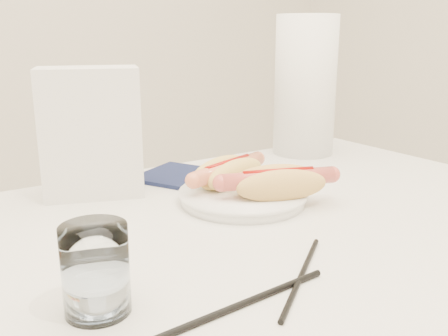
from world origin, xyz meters
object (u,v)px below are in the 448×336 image
table (233,284)px  paper_towel_roll (305,86)px  plate (243,198)px  hotdog_left (228,173)px  hotdog_right (278,183)px  napkin_box (91,133)px  water_glass (96,270)px

table → paper_towel_roll: bearing=38.0°
plate → hotdog_left: size_ratio=1.15×
hotdog_right → napkin_box: 0.32m
hotdog_left → napkin_box: size_ratio=0.82×
hotdog_left → hotdog_right: hotdog_right is taller
hotdog_right → paper_towel_roll: paper_towel_roll is taller
plate → water_glass: (-0.31, -0.18, 0.04)m
table → water_glass: size_ratio=13.31×
hotdog_right → water_glass: (-0.34, -0.14, 0.01)m
table → plate: plate is taller
hotdog_right → plate: bearing=141.3°
table → napkin_box: (-0.08, 0.30, 0.17)m
table → napkin_box: size_ratio=5.66×
table → plate: bearing=49.8°
table → hotdog_left: (0.11, 0.17, 0.10)m
hotdog_left → napkin_box: napkin_box is taller
hotdog_left → water_glass: 0.39m
plate → hotdog_right: hotdog_right is taller
table → paper_towel_roll: size_ratio=3.97×
napkin_box → paper_towel_roll: (0.50, 0.03, 0.05)m
table → hotdog_right: (0.14, 0.07, 0.10)m
water_glass → hotdog_right: bearing=21.7°
hotdog_left → water_glass: (-0.31, -0.23, 0.01)m
table → hotdog_left: 0.22m
hotdog_left → hotdog_right: (0.03, -0.09, 0.00)m
water_glass → napkin_box: 0.39m
plate → napkin_box: 0.27m
hotdog_right → water_glass: water_glass is taller
table → paper_towel_roll: (0.42, 0.33, 0.21)m
plate → table: bearing=-130.2°
hotdog_right → table: bearing=-132.2°
hotdog_right → paper_towel_roll: 0.40m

